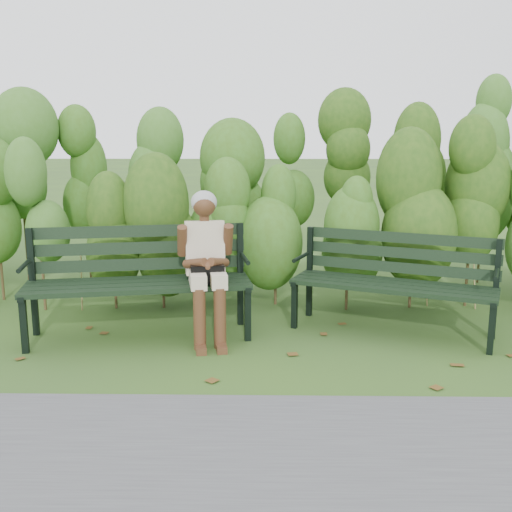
{
  "coord_description": "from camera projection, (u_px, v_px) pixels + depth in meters",
  "views": [
    {
      "loc": [
        0.09,
        -4.86,
        1.82
      ],
      "look_at": [
        0.0,
        0.35,
        0.75
      ],
      "focal_mm": 42.0,
      "sensor_mm": 36.0,
      "label": 1
    }
  ],
  "objects": [
    {
      "name": "ground",
      "position": [
        255.0,
        350.0,
        5.12
      ],
      "size": [
        80.0,
        80.0,
        0.0
      ],
      "primitive_type": "plane",
      "color": "#304A22"
    },
    {
      "name": "footpath",
      "position": [
        247.0,
        506.0,
        2.97
      ],
      "size": [
        60.0,
        2.5,
        0.01
      ],
      "primitive_type": "cube",
      "color": "#474749",
      "rests_on": "ground"
    },
    {
      "name": "hedge_band",
      "position": [
        258.0,
        185.0,
        6.7
      ],
      "size": [
        11.04,
        1.67,
        2.42
      ],
      "color": "#47381E",
      "rests_on": "ground"
    },
    {
      "name": "leaf_litter",
      "position": [
        203.0,
        360.0,
        4.89
      ],
      "size": [
        5.52,
        2.26,
        0.01
      ],
      "color": "brown",
      "rests_on": "ground"
    },
    {
      "name": "bench_left",
      "position": [
        139.0,
        272.0,
        5.42
      ],
      "size": [
        2.07,
        0.99,
        0.99
      ],
      "color": "black",
      "rests_on": "ground"
    },
    {
      "name": "bench_right",
      "position": [
        395.0,
        274.0,
        5.54
      ],
      "size": [
        1.91,
        1.25,
        0.91
      ],
      "color": "black",
      "rests_on": "ground"
    },
    {
      "name": "seated_woman",
      "position": [
        206.0,
        255.0,
        5.29
      ],
      "size": [
        0.52,
        0.76,
        1.32
      ],
      "color": "#C8B09B",
      "rests_on": "ground"
    }
  ]
}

